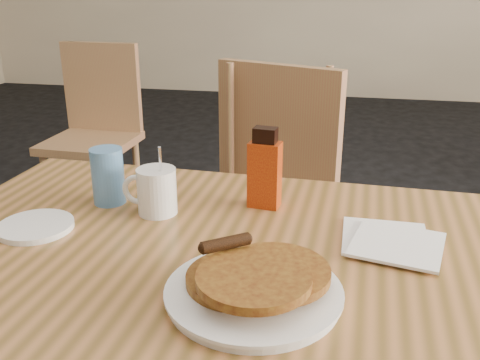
{
  "coord_description": "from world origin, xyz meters",
  "views": [
    {
      "loc": [
        0.16,
        -0.9,
        1.23
      ],
      "look_at": [
        -0.03,
        0.03,
        0.87
      ],
      "focal_mm": 40.0,
      "sensor_mm": 36.0,
      "label": 1
    }
  ],
  "objects_px": {
    "main_table": "(228,273)",
    "chair_wall_extra": "(96,118)",
    "pancake_plate": "(254,285)",
    "blue_tumbler": "(108,176)",
    "coffee_mug": "(156,190)",
    "chair_main_far": "(272,192)",
    "syrup_bottle": "(265,171)"
  },
  "relations": [
    {
      "from": "main_table",
      "to": "chair_wall_extra",
      "type": "bearing_deg",
      "value": 123.04
    },
    {
      "from": "pancake_plate",
      "to": "blue_tumbler",
      "type": "height_order",
      "value": "blue_tumbler"
    },
    {
      "from": "main_table",
      "to": "coffee_mug",
      "type": "relative_size",
      "value": 8.49
    },
    {
      "from": "chair_main_far",
      "to": "blue_tumbler",
      "type": "distance_m",
      "value": 0.66
    },
    {
      "from": "pancake_plate",
      "to": "syrup_bottle",
      "type": "bearing_deg",
      "value": 96.52
    },
    {
      "from": "coffee_mug",
      "to": "syrup_bottle",
      "type": "relative_size",
      "value": 0.87
    },
    {
      "from": "chair_main_far",
      "to": "blue_tumbler",
      "type": "xyz_separation_m",
      "value": [
        -0.3,
        -0.54,
        0.23
      ]
    },
    {
      "from": "main_table",
      "to": "chair_main_far",
      "type": "xyz_separation_m",
      "value": [
        -0.02,
        0.72,
        -0.13
      ]
    },
    {
      "from": "main_table",
      "to": "chair_wall_extra",
      "type": "xyz_separation_m",
      "value": [
        -1.06,
        1.62,
        -0.16
      ]
    },
    {
      "from": "main_table",
      "to": "blue_tumbler",
      "type": "bearing_deg",
      "value": 149.42
    },
    {
      "from": "chair_main_far",
      "to": "blue_tumbler",
      "type": "bearing_deg",
      "value": -97.25
    },
    {
      "from": "main_table",
      "to": "chair_wall_extra",
      "type": "distance_m",
      "value": 1.94
    },
    {
      "from": "syrup_bottle",
      "to": "blue_tumbler",
      "type": "xyz_separation_m",
      "value": [
        -0.35,
        -0.05,
        -0.02
      ]
    },
    {
      "from": "coffee_mug",
      "to": "syrup_bottle",
      "type": "bearing_deg",
      "value": 32.47
    },
    {
      "from": "main_table",
      "to": "coffee_mug",
      "type": "xyz_separation_m",
      "value": [
        -0.19,
        0.15,
        0.09
      ]
    },
    {
      "from": "chair_main_far",
      "to": "pancake_plate",
      "type": "xyz_separation_m",
      "value": [
        0.09,
        -0.86,
        0.19
      ]
    },
    {
      "from": "chair_wall_extra",
      "to": "pancake_plate",
      "type": "distance_m",
      "value": 2.1
    },
    {
      "from": "chair_main_far",
      "to": "pancake_plate",
      "type": "relative_size",
      "value": 3.42
    },
    {
      "from": "coffee_mug",
      "to": "blue_tumbler",
      "type": "bearing_deg",
      "value": 177.06
    },
    {
      "from": "chair_wall_extra",
      "to": "coffee_mug",
      "type": "height_order",
      "value": "chair_wall_extra"
    },
    {
      "from": "main_table",
      "to": "pancake_plate",
      "type": "xyz_separation_m",
      "value": [
        0.07,
        -0.13,
        0.06
      ]
    },
    {
      "from": "chair_main_far",
      "to": "chair_wall_extra",
      "type": "relative_size",
      "value": 1.06
    },
    {
      "from": "main_table",
      "to": "chair_main_far",
      "type": "relative_size",
      "value": 1.38
    },
    {
      "from": "main_table",
      "to": "chair_main_far",
      "type": "distance_m",
      "value": 0.73
    },
    {
      "from": "pancake_plate",
      "to": "blue_tumbler",
      "type": "bearing_deg",
      "value": 140.64
    },
    {
      "from": "syrup_bottle",
      "to": "main_table",
      "type": "bearing_deg",
      "value": -90.44
    },
    {
      "from": "chair_wall_extra",
      "to": "coffee_mug",
      "type": "xyz_separation_m",
      "value": [
        0.86,
        -1.47,
        0.25
      ]
    },
    {
      "from": "main_table",
      "to": "blue_tumbler",
      "type": "height_order",
      "value": "blue_tumbler"
    },
    {
      "from": "chair_wall_extra",
      "to": "chair_main_far",
      "type": "bearing_deg",
      "value": -38.81
    },
    {
      "from": "pancake_plate",
      "to": "coffee_mug",
      "type": "relative_size",
      "value": 1.8
    },
    {
      "from": "coffee_mug",
      "to": "pancake_plate",
      "type": "bearing_deg",
      "value": -34.82
    },
    {
      "from": "pancake_plate",
      "to": "syrup_bottle",
      "type": "relative_size",
      "value": 1.57
    }
  ]
}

